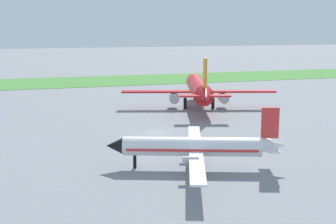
{
  "coord_description": "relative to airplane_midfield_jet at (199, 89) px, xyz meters",
  "views": [
    {
      "loc": [
        -18.96,
        -69.12,
        16.86
      ],
      "look_at": [
        2.44,
        1.49,
        3.0
      ],
      "focal_mm": 48.91,
      "sensor_mm": 36.0,
      "label": 1
    }
  ],
  "objects": [
    {
      "name": "ground_plane",
      "position": [
        -14.48,
        -19.18,
        -4.08
      ],
      "size": [
        600.0,
        600.0,
        0.0
      ],
      "primitive_type": "plane",
      "color": "gray"
    },
    {
      "name": "grass_taxiway_strip",
      "position": [
        -14.48,
        53.81,
        -4.04
      ],
      "size": [
        360.0,
        28.0,
        0.08
      ],
      "primitive_type": "cube",
      "color": "#478438",
      "rests_on": "ground_plane"
    },
    {
      "name": "airplane_midfield_jet",
      "position": [
        0.0,
        0.0,
        0.0
      ],
      "size": [
        31.42,
        31.08,
        11.33
      ],
      "rotation": [
        0.0,
        0.0,
        1.3
      ],
      "color": "red",
      "rests_on": "ground_plane"
    },
    {
      "name": "airplane_foreground_turboprop",
      "position": [
        -14.99,
        -38.75,
        -1.32
      ],
      "size": [
        21.01,
        24.29,
        7.55
      ],
      "rotation": [
        0.0,
        0.0,
        2.81
      ],
      "color": "white",
      "rests_on": "ground_plane"
    }
  ]
}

